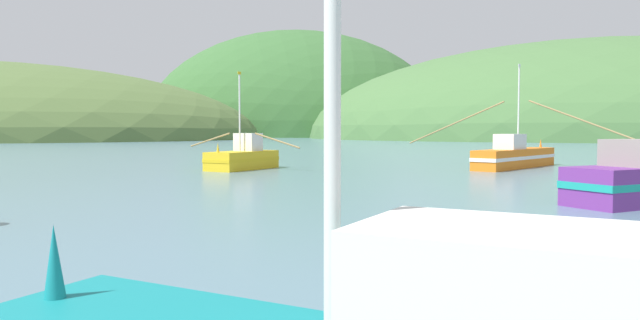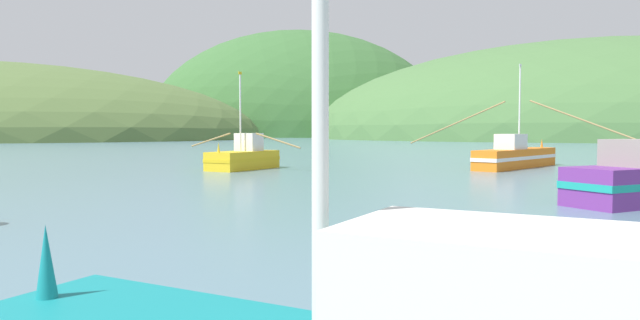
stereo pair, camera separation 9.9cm
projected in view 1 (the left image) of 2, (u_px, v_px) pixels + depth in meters
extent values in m
ellipsoid|color=#386633|center=(294.00, 136.00, 258.28)|extent=(136.97, 109.58, 92.86)
ellipsoid|color=#47703D|center=(594.00, 138.00, 190.60)|extent=(190.45, 152.36, 62.84)
ellipsoid|color=#47703D|center=(255.00, 136.00, 259.55)|extent=(107.12, 85.69, 47.88)
cube|color=gray|center=(637.00, 153.00, 21.87)|extent=(2.73, 2.72, 1.02)
cone|color=#147F84|center=(54.00, 261.00, 5.43)|extent=(0.25, 0.25, 0.70)
cube|color=silver|center=(528.00, 311.00, 3.47)|extent=(2.29, 1.75, 1.00)
cube|color=orange|center=(515.00, 158.00, 43.24)|extent=(7.04, 10.44, 1.41)
cube|color=white|center=(515.00, 157.00, 43.24)|extent=(7.11, 10.54, 0.25)
cone|color=orange|center=(541.00, 143.00, 46.95)|extent=(0.27, 0.27, 0.70)
cube|color=silver|center=(510.00, 142.00, 42.39)|extent=(2.53, 2.83, 1.12)
cylinder|color=silver|center=(519.00, 108.00, 43.37)|extent=(0.12, 0.12, 6.15)
cube|color=white|center=(519.00, 65.00, 43.20)|extent=(0.20, 0.33, 0.20)
cylinder|color=#997F4C|center=(454.00, 124.00, 46.48)|extent=(7.34, 4.24, 3.38)
cylinder|color=#997F4C|center=(588.00, 122.00, 39.72)|extent=(7.34, 4.24, 3.38)
cube|color=gold|center=(243.00, 160.00, 41.55)|extent=(3.93, 6.51, 1.31)
cube|color=gold|center=(243.00, 159.00, 41.55)|extent=(3.97, 6.57, 0.24)
cone|color=gold|center=(218.00, 147.00, 39.03)|extent=(0.25, 0.25, 0.70)
cube|color=silver|center=(248.00, 142.00, 42.10)|extent=(1.98, 1.83, 1.29)
cylinder|color=silver|center=(240.00, 113.00, 41.10)|extent=(0.12, 0.12, 5.45)
cube|color=gold|center=(239.00, 73.00, 40.95)|extent=(0.13, 0.35, 0.20)
cylinder|color=#997F4C|center=(277.00, 141.00, 40.07)|extent=(3.55, 1.16, 1.10)
cylinder|color=#997F4C|center=(210.00, 140.00, 42.88)|extent=(3.55, 1.16, 1.10)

